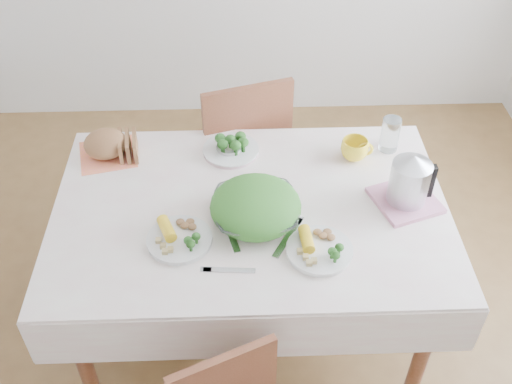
{
  "coord_description": "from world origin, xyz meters",
  "views": [
    {
      "loc": [
        -0.04,
        -1.65,
        2.32
      ],
      "look_at": [
        0.02,
        0.02,
        0.82
      ],
      "focal_mm": 42.0,
      "sensor_mm": 36.0,
      "label": 1
    }
  ],
  "objects_px": {
    "dinner_plate_right": "(319,250)",
    "dining_table": "(251,273)",
    "salad_bowl": "(256,211)",
    "yellow_mug": "(355,149)",
    "electric_kettle": "(410,178)",
    "chair_far": "(237,152)",
    "dinner_plate_left": "(180,240)"
  },
  "relations": [
    {
      "from": "chair_far",
      "to": "dinner_plate_left",
      "type": "xyz_separation_m",
      "value": [
        -0.21,
        -0.89,
        0.31
      ]
    },
    {
      "from": "salad_bowl",
      "to": "dinner_plate_right",
      "type": "distance_m",
      "value": 0.28
    },
    {
      "from": "dinner_plate_left",
      "to": "dinner_plate_right",
      "type": "distance_m",
      "value": 0.5
    },
    {
      "from": "chair_far",
      "to": "electric_kettle",
      "type": "xyz_separation_m",
      "value": [
        0.64,
        -0.71,
        0.42
      ]
    },
    {
      "from": "salad_bowl",
      "to": "yellow_mug",
      "type": "bearing_deg",
      "value": 39.67
    },
    {
      "from": "dinner_plate_left",
      "to": "electric_kettle",
      "type": "relative_size",
      "value": 1.13
    },
    {
      "from": "dinner_plate_right",
      "to": "electric_kettle",
      "type": "relative_size",
      "value": 1.13
    },
    {
      "from": "dining_table",
      "to": "electric_kettle",
      "type": "bearing_deg",
      "value": 0.74
    },
    {
      "from": "salad_bowl",
      "to": "electric_kettle",
      "type": "xyz_separation_m",
      "value": [
        0.57,
        0.07,
        0.08
      ]
    },
    {
      "from": "dinner_plate_left",
      "to": "electric_kettle",
      "type": "height_order",
      "value": "electric_kettle"
    },
    {
      "from": "dinner_plate_left",
      "to": "salad_bowl",
      "type": "bearing_deg",
      "value": 21.06
    },
    {
      "from": "dinner_plate_left",
      "to": "dinner_plate_right",
      "type": "bearing_deg",
      "value": -7.99
    },
    {
      "from": "dinner_plate_right",
      "to": "yellow_mug",
      "type": "distance_m",
      "value": 0.56
    },
    {
      "from": "electric_kettle",
      "to": "salad_bowl",
      "type": "bearing_deg",
      "value": -156.02
    },
    {
      "from": "dinner_plate_right",
      "to": "electric_kettle",
      "type": "bearing_deg",
      "value": 34.78
    },
    {
      "from": "chair_far",
      "to": "dinner_plate_left",
      "type": "bearing_deg",
      "value": 60.06
    },
    {
      "from": "dinner_plate_right",
      "to": "electric_kettle",
      "type": "height_order",
      "value": "electric_kettle"
    },
    {
      "from": "yellow_mug",
      "to": "dinner_plate_left",
      "type": "bearing_deg",
      "value": -146.83
    },
    {
      "from": "chair_far",
      "to": "yellow_mug",
      "type": "xyz_separation_m",
      "value": [
        0.49,
        -0.44,
        0.34
      ]
    },
    {
      "from": "electric_kettle",
      "to": "dinner_plate_right",
      "type": "bearing_deg",
      "value": -128.49
    },
    {
      "from": "salad_bowl",
      "to": "yellow_mug",
      "type": "distance_m",
      "value": 0.55
    },
    {
      "from": "chair_far",
      "to": "dinner_plate_right",
      "type": "xyz_separation_m",
      "value": [
        0.29,
        -0.96,
        0.31
      ]
    },
    {
      "from": "chair_far",
      "to": "electric_kettle",
      "type": "height_order",
      "value": "electric_kettle"
    },
    {
      "from": "chair_far",
      "to": "dinner_plate_left",
      "type": "distance_m",
      "value": 0.97
    },
    {
      "from": "dinner_plate_right",
      "to": "dining_table",
      "type": "bearing_deg",
      "value": 134.09
    },
    {
      "from": "dinner_plate_right",
      "to": "electric_kettle",
      "type": "distance_m",
      "value": 0.45
    },
    {
      "from": "salad_bowl",
      "to": "yellow_mug",
      "type": "relative_size",
      "value": 2.76
    },
    {
      "from": "chair_far",
      "to": "salad_bowl",
      "type": "bearing_deg",
      "value": 78.06
    },
    {
      "from": "salad_bowl",
      "to": "dinner_plate_left",
      "type": "xyz_separation_m",
      "value": [
        -0.27,
        -0.11,
        -0.03
      ]
    },
    {
      "from": "salad_bowl",
      "to": "dinner_plate_left",
      "type": "bearing_deg",
      "value": -158.94
    },
    {
      "from": "electric_kettle",
      "to": "dining_table",
      "type": "bearing_deg",
      "value": -162.53
    },
    {
      "from": "salad_bowl",
      "to": "dining_table",
      "type": "bearing_deg",
      "value": 103.32
    }
  ]
}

